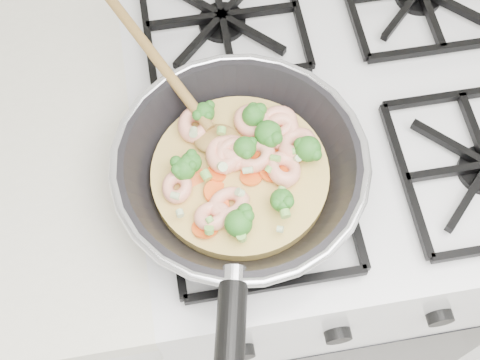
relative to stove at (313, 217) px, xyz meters
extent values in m
cube|color=white|center=(0.00, 0.00, -0.01)|extent=(0.60, 0.60, 0.90)
cube|color=black|center=(0.00, 0.00, 0.45)|extent=(0.56, 0.56, 0.02)
torus|color=silver|center=(-0.17, -0.12, 0.52)|extent=(0.31, 0.31, 0.01)
cylinder|color=#DBBA5F|center=(-0.17, -0.12, 0.48)|extent=(0.22, 0.22, 0.02)
ellipsoid|color=olive|center=(-0.19, -0.08, 0.50)|extent=(0.06, 0.07, 0.02)
cylinder|color=olive|center=(-0.25, 0.04, 0.53)|extent=(0.13, 0.23, 0.05)
torus|color=#FFB796|center=(-0.18, -0.10, 0.50)|extent=(0.07, 0.07, 0.03)
torus|color=#FFB796|center=(-0.17, -0.10, 0.50)|extent=(0.05, 0.05, 0.02)
torus|color=#FFB796|center=(-0.14, -0.06, 0.50)|extent=(0.08, 0.08, 0.03)
torus|color=#FFB796|center=(-0.11, -0.07, 0.50)|extent=(0.06, 0.07, 0.03)
torus|color=#FFB796|center=(-0.15, -0.11, 0.50)|extent=(0.07, 0.07, 0.02)
torus|color=#FFB796|center=(-0.21, -0.18, 0.50)|extent=(0.05, 0.05, 0.03)
torus|color=#FFB796|center=(-0.11, -0.08, 0.50)|extent=(0.08, 0.08, 0.03)
torus|color=#FFB796|center=(-0.12, -0.13, 0.50)|extent=(0.05, 0.05, 0.03)
torus|color=#FFB796|center=(-0.25, -0.13, 0.50)|extent=(0.05, 0.05, 0.02)
torus|color=#FFB796|center=(-0.19, -0.10, 0.50)|extent=(0.06, 0.06, 0.02)
torus|color=#FFB796|center=(-0.21, -0.05, 0.50)|extent=(0.07, 0.07, 0.02)
torus|color=#FFB796|center=(-0.19, -0.17, 0.50)|extent=(0.06, 0.06, 0.03)
torus|color=#FFB796|center=(-0.10, -0.10, 0.50)|extent=(0.07, 0.07, 0.03)
torus|color=#FFB796|center=(-0.18, -0.10, 0.50)|extent=(0.06, 0.06, 0.03)
ellipsoid|color=#357B28|center=(-0.23, -0.11, 0.51)|extent=(0.03, 0.03, 0.03)
ellipsoid|color=#357B28|center=(-0.13, -0.18, 0.51)|extent=(0.04, 0.04, 0.03)
ellipsoid|color=#357B28|center=(-0.20, -0.04, 0.51)|extent=(0.03, 0.03, 0.03)
ellipsoid|color=#357B28|center=(-0.09, -0.12, 0.51)|extent=(0.04, 0.04, 0.03)
ellipsoid|color=#357B28|center=(-0.18, -0.20, 0.51)|extent=(0.04, 0.04, 0.03)
ellipsoid|color=#357B28|center=(-0.13, -0.09, 0.51)|extent=(0.04, 0.04, 0.03)
ellipsoid|color=#357B28|center=(-0.24, -0.12, 0.51)|extent=(0.04, 0.04, 0.03)
ellipsoid|color=#357B28|center=(-0.14, -0.06, 0.51)|extent=(0.04, 0.04, 0.03)
ellipsoid|color=#357B28|center=(-0.16, -0.10, 0.51)|extent=(0.04, 0.04, 0.03)
cylinder|color=orange|center=(-0.11, -0.14, 0.50)|extent=(0.04, 0.04, 0.01)
cylinder|color=orange|center=(-0.14, -0.06, 0.50)|extent=(0.03, 0.03, 0.01)
cylinder|color=orange|center=(-0.13, -0.13, 0.50)|extent=(0.03, 0.03, 0.00)
cylinder|color=orange|center=(-0.13, -0.08, 0.50)|extent=(0.04, 0.04, 0.01)
cylinder|color=orange|center=(-0.22, -0.12, 0.50)|extent=(0.04, 0.04, 0.01)
cylinder|color=orange|center=(-0.22, -0.19, 0.50)|extent=(0.04, 0.04, 0.01)
cylinder|color=orange|center=(-0.20, -0.15, 0.50)|extent=(0.04, 0.04, 0.01)
cylinder|color=orange|center=(-0.14, -0.07, 0.50)|extent=(0.03, 0.03, 0.01)
cylinder|color=orange|center=(-0.11, -0.10, 0.50)|extent=(0.03, 0.03, 0.01)
cylinder|color=orange|center=(-0.20, -0.18, 0.50)|extent=(0.04, 0.04, 0.01)
cylinder|color=orange|center=(-0.11, -0.07, 0.50)|extent=(0.03, 0.03, 0.00)
cylinder|color=orange|center=(-0.14, -0.09, 0.50)|extent=(0.04, 0.04, 0.01)
cylinder|color=orange|center=(-0.20, -0.12, 0.50)|extent=(0.03, 0.03, 0.01)
cylinder|color=orange|center=(-0.20, -0.16, 0.50)|extent=(0.03, 0.03, 0.01)
cylinder|color=orange|center=(-0.16, -0.13, 0.50)|extent=(0.04, 0.04, 0.01)
cylinder|color=orange|center=(-0.15, -0.10, 0.50)|extent=(0.04, 0.04, 0.01)
cylinder|color=#77B94A|center=(-0.18, -0.21, 0.51)|extent=(0.01, 0.01, 0.01)
cylinder|color=#BDD898|center=(-0.25, -0.15, 0.51)|extent=(0.01, 0.01, 0.01)
cylinder|color=#BDD898|center=(-0.16, -0.13, 0.51)|extent=(0.01, 0.01, 0.01)
cylinder|color=#BDD898|center=(-0.14, -0.21, 0.51)|extent=(0.01, 0.01, 0.01)
cylinder|color=#77B94A|center=(-0.13, -0.20, 0.52)|extent=(0.01, 0.01, 0.01)
cylinder|color=#77B94A|center=(-0.10, -0.12, 0.51)|extent=(0.01, 0.01, 0.01)
cylinder|color=#77B94A|center=(-0.22, -0.19, 0.52)|extent=(0.01, 0.01, 0.01)
cylinder|color=#77B94A|center=(-0.22, -0.20, 0.51)|extent=(0.01, 0.01, 0.01)
cylinder|color=#BDD898|center=(-0.22, -0.07, 0.51)|extent=(0.01, 0.01, 0.01)
cylinder|color=#77B94A|center=(-0.09, -0.12, 0.52)|extent=(0.01, 0.01, 0.01)
cylinder|color=#77B94A|center=(-0.21, -0.13, 0.51)|extent=(0.01, 0.01, 0.01)
cylinder|color=#BDD898|center=(-0.20, -0.04, 0.51)|extent=(0.01, 0.01, 0.01)
cylinder|color=#BDD898|center=(-0.18, -0.16, 0.52)|extent=(0.01, 0.01, 0.01)
cylinder|color=#77B94A|center=(-0.13, -0.12, 0.52)|extent=(0.01, 0.01, 0.01)
cylinder|color=#BDD898|center=(-0.10, -0.12, 0.51)|extent=(0.01, 0.01, 0.01)
cylinder|color=#BDD898|center=(-0.19, -0.12, 0.51)|extent=(0.01, 0.01, 0.01)
cylinder|color=#BDD898|center=(-0.25, -0.17, 0.51)|extent=(0.01, 0.01, 0.01)
cylinder|color=#77B94A|center=(-0.19, -0.08, 0.52)|extent=(0.01, 0.01, 0.01)
cylinder|color=#77B94A|center=(-0.13, -0.17, 0.52)|extent=(0.01, 0.01, 0.01)
cylinder|color=#77B94A|center=(-0.14, -0.13, 0.51)|extent=(0.01, 0.01, 0.01)
camera|label=1|loc=(-0.23, -0.48, 1.21)|focal=49.09mm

